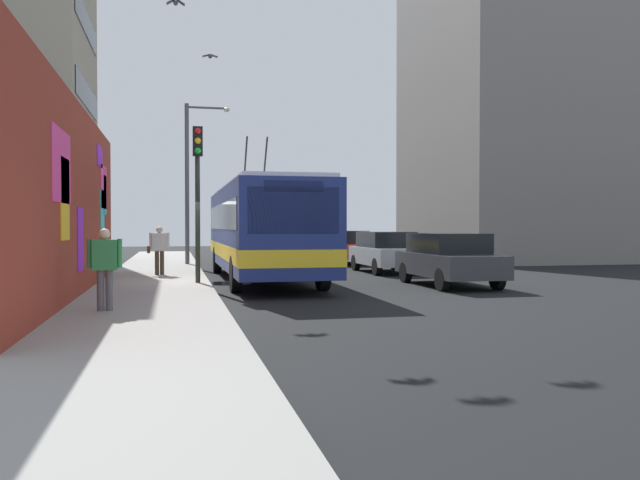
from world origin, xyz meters
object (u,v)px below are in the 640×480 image
parked_car_red (346,246)px  pedestrian_near_wall (105,263)px  parked_car_dark_gray (448,258)px  city_bus (262,228)px  parked_car_silver (386,251)px  pedestrian_midblock (159,247)px  street_lamp (192,172)px  traffic_light (198,178)px

parked_car_red → pedestrian_near_wall: size_ratio=2.81×
parked_car_dark_gray → parked_car_red: size_ratio=0.97×
city_bus → parked_car_silver: (2.62, -5.20, -0.91)m
pedestrian_midblock → pedestrian_near_wall: pedestrian_midblock is taller
parked_car_red → pedestrian_near_wall: pedestrian_near_wall is taller
street_lamp → traffic_light: bearing=179.3°
parked_car_red → traffic_light: size_ratio=0.99×
parked_car_red → traffic_light: 13.29m
pedestrian_midblock → traffic_light: (-3.47, -1.16, 2.08)m
parked_car_dark_gray → parked_car_red: (11.81, 0.00, -0.00)m
pedestrian_near_wall → parked_car_red: bearing=-29.2°
parked_car_silver → pedestrian_near_wall: pedestrian_near_wall is taller
pedestrian_near_wall → parked_car_silver: bearing=-41.0°
parked_car_dark_gray → traffic_light: 7.78m
pedestrian_near_wall → street_lamp: bearing=-7.6°
parked_car_red → street_lamp: (-0.98, 7.24, 3.33)m
parked_car_silver → traffic_light: size_ratio=0.94×
pedestrian_near_wall → street_lamp: (15.75, -2.10, 3.09)m
city_bus → parked_car_red: city_bus is taller
parked_car_dark_gray → parked_car_silver: bearing=0.0°
city_bus → parked_car_red: size_ratio=2.62×
city_bus → parked_car_silver: 5.89m
parked_car_red → pedestrian_midblock: (-7.35, 8.51, 0.27)m
pedestrian_midblock → parked_car_dark_gray: bearing=-117.6°
city_bus → parked_car_dark_gray: 6.17m
parked_car_red → pedestrian_near_wall: 19.17m
pedestrian_near_wall → street_lamp: size_ratio=0.23×
pedestrian_near_wall → pedestrian_midblock: bearing=-5.0°
city_bus → traffic_light: city_bus is taller
traffic_light → pedestrian_midblock: bearing=18.6°
parked_car_silver → traffic_light: traffic_light is taller
pedestrian_midblock → street_lamp: 7.18m
city_bus → pedestrian_near_wall: bearing=153.0°
traffic_light → street_lamp: street_lamp is taller
parked_car_red → city_bus: bearing=148.9°
city_bus → pedestrian_near_wall: 9.14m
parked_car_dark_gray → parked_car_red: same height
parked_car_dark_gray → pedestrian_near_wall: 10.56m
parked_car_red → pedestrian_near_wall: bearing=150.8°
parked_car_silver → pedestrian_midblock: bearing=99.0°
parked_car_red → parked_car_silver: bearing=180.0°
parked_car_dark_gray → pedestrian_midblock: pedestrian_midblock is taller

